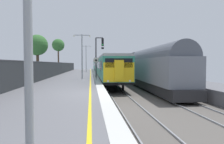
# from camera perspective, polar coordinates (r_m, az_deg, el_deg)

# --- Properties ---
(ground) EXTENTS (17.40, 110.00, 1.21)m
(ground) POSITION_cam_1_polar(r_m,az_deg,el_deg) (12.41, 7.87, -8.60)
(ground) COLOR slate
(commuter_train_at_platform) EXTENTS (2.83, 61.11, 3.81)m
(commuter_train_at_platform) POSITION_cam_1_polar(r_m,az_deg,el_deg) (47.30, -3.17, 1.75)
(commuter_train_at_platform) COLOR #2D846B
(commuter_train_at_platform) RESTS_ON ground
(freight_train_adjacent_track) EXTENTS (2.60, 59.08, 4.37)m
(freight_train_adjacent_track) POSITION_cam_1_polar(r_m,az_deg,el_deg) (42.25, 2.64, 1.84)
(freight_train_adjacent_track) COLOR #232326
(freight_train_adjacent_track) RESTS_ON ground
(signal_gantry) EXTENTS (1.10, 0.24, 5.11)m
(signal_gantry) POSITION_cam_1_polar(r_m,az_deg,el_deg) (25.52, -4.01, 5.58)
(signal_gantry) COLOR #47474C
(signal_gantry) RESTS_ON ground
(speed_limit_sign) EXTENTS (0.59, 0.08, 2.43)m
(speed_limit_sign) POSITION_cam_1_polar(r_m,az_deg,el_deg) (21.51, -4.60, 1.85)
(speed_limit_sign) COLOR #59595B
(speed_limit_sign) RESTS_ON ground
(platform_lamp_mid) EXTENTS (2.00, 0.20, 5.15)m
(platform_lamp_mid) POSITION_cam_1_polar(r_m,az_deg,el_deg) (23.42, -8.57, 5.56)
(platform_lamp_mid) COLOR #93999E
(platform_lamp_mid) RESTS_ON ground
(platform_lamp_far) EXTENTS (2.00, 0.20, 5.65)m
(platform_lamp_far) POSITION_cam_1_polar(r_m,az_deg,el_deg) (43.39, -7.42, 4.41)
(platform_lamp_far) COLOR #93999E
(platform_lamp_far) RESTS_ON ground
(background_tree_left) EXTENTS (2.86, 2.86, 7.56)m
(background_tree_left) POSITION_cam_1_polar(r_m,az_deg,el_deg) (48.35, -15.04, 7.28)
(background_tree_left) COLOR #473323
(background_tree_left) RESTS_ON ground
(background_tree_centre) EXTENTS (3.22, 3.22, 6.32)m
(background_tree_centre) POSITION_cam_1_polar(r_m,az_deg,el_deg) (33.61, -20.60, 6.97)
(background_tree_centre) COLOR #473323
(background_tree_centre) RESTS_ON ground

